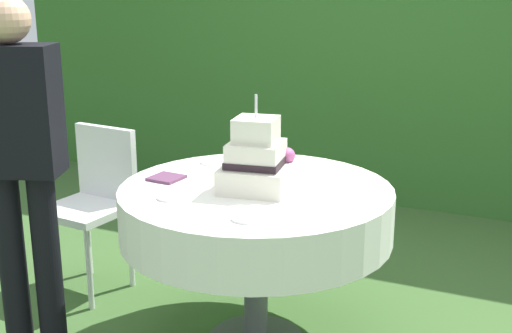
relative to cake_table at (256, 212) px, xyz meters
name	(u,v)px	position (x,y,z in m)	size (l,w,h in m)	color
foliage_hedge	(395,42)	(0.00, 2.53, 0.55)	(6.46, 0.60, 2.41)	#336628
cake_table	(256,212)	(0.00, 0.00, 0.00)	(1.22, 1.22, 0.77)	#4C4C51
wedding_cake	(257,162)	(0.02, -0.03, 0.24)	(0.33, 0.33, 0.42)	silver
serving_plate_near	(215,162)	(-0.35, 0.28, 0.12)	(0.15, 0.15, 0.01)	white
serving_plate_far	(246,218)	(0.14, -0.39, 0.12)	(0.11, 0.11, 0.01)	white
serving_plate_left	(170,197)	(-0.26, -0.29, 0.12)	(0.11, 0.11, 0.01)	white
napkin_stack	(166,178)	(-0.42, -0.06, 0.12)	(0.14, 0.14, 0.01)	#603856
garden_chair	(95,193)	(-1.05, 0.20, -0.11)	(0.44, 0.44, 0.89)	white
standing_person	(19,156)	(-0.89, -0.48, 0.28)	(0.41, 0.32, 1.60)	black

